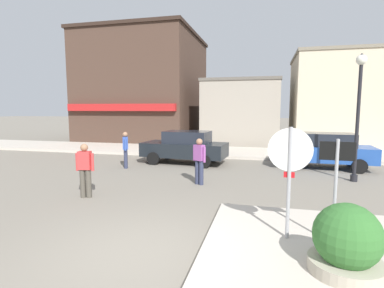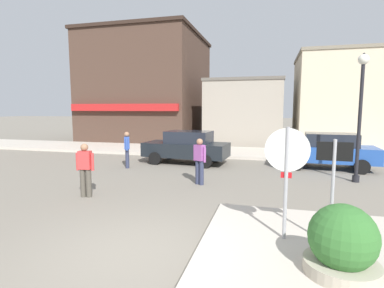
% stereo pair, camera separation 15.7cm
% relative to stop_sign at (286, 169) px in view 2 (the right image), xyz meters
% --- Properties ---
extents(ground_plane, '(160.00, 160.00, 0.00)m').
position_rel_stop_sign_xyz_m(ground_plane, '(-2.68, -1.06, -1.52)').
color(ground_plane, gray).
extents(kerb_far, '(80.00, 4.00, 0.15)m').
position_rel_stop_sign_xyz_m(kerb_far, '(-2.68, 11.62, -1.44)').
color(kerb_far, beige).
rests_on(kerb_far, ground).
extents(stop_sign, '(0.82, 0.08, 2.30)m').
position_rel_stop_sign_xyz_m(stop_sign, '(0.00, 0.00, 0.00)').
color(stop_sign, '#9E9EA3').
rests_on(stop_sign, ground).
extents(one_way_sign, '(0.60, 0.07, 2.10)m').
position_rel_stop_sign_xyz_m(one_way_sign, '(0.80, -0.06, -0.19)').
color(one_way_sign, '#9E9EA3').
rests_on(one_way_sign, ground).
extents(planter, '(1.10, 1.10, 1.23)m').
position_rel_stop_sign_xyz_m(planter, '(0.78, -1.08, -0.96)').
color(planter, '#ADA38E').
rests_on(planter, ground).
extents(lamp_post, '(0.36, 0.36, 4.54)m').
position_rel_stop_sign_xyz_m(lamp_post, '(2.71, 5.91, 1.44)').
color(lamp_post, black).
rests_on(lamp_post, ground).
extents(parked_car_nearest, '(4.13, 2.14, 1.56)m').
position_rel_stop_sign_xyz_m(parked_car_nearest, '(-4.18, 7.92, -0.71)').
color(parked_car_nearest, black).
rests_on(parked_car_nearest, ground).
extents(parked_car_second, '(4.09, 2.05, 1.56)m').
position_rel_stop_sign_xyz_m(parked_car_second, '(2.14, 8.29, -0.71)').
color(parked_car_second, '#234C9E').
rests_on(parked_car_second, ground).
extents(pedestrian_crossing_near, '(0.53, 0.37, 1.61)m').
position_rel_stop_sign_xyz_m(pedestrian_crossing_near, '(-2.66, 4.14, -0.65)').
color(pedestrian_crossing_near, '#2D334C').
rests_on(pedestrian_crossing_near, ground).
extents(pedestrian_crossing_far, '(0.35, 0.54, 1.61)m').
position_rel_stop_sign_xyz_m(pedestrian_crossing_far, '(-6.44, 6.18, -0.65)').
color(pedestrian_crossing_far, '#2D334C').
rests_on(pedestrian_crossing_far, ground).
extents(pedestrian_kerb_side, '(0.56, 0.27, 1.61)m').
position_rel_stop_sign_xyz_m(pedestrian_kerb_side, '(-5.60, 1.84, -0.65)').
color(pedestrian_kerb_side, '#4C473D').
rests_on(pedestrian_kerb_side, ground).
extents(building_corner_shop, '(8.86, 9.66, 8.60)m').
position_rel_stop_sign_xyz_m(building_corner_shop, '(-10.40, 18.19, 2.79)').
color(building_corner_shop, '#473328').
rests_on(building_corner_shop, ground).
extents(building_storefront_left_near, '(5.45, 6.08, 4.69)m').
position_rel_stop_sign_xyz_m(building_storefront_left_near, '(-2.23, 17.30, 0.83)').
color(building_storefront_left_near, '#9E9384').
rests_on(building_storefront_left_near, ground).
extents(building_storefront_left_mid, '(7.01, 6.27, 6.24)m').
position_rel_stop_sign_xyz_m(building_storefront_left_mid, '(4.81, 16.59, 1.61)').
color(building_storefront_left_mid, beige).
rests_on(building_storefront_left_mid, ground).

